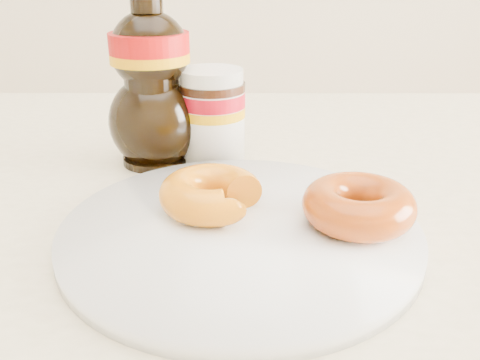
{
  "coord_description": "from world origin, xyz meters",
  "views": [
    {
      "loc": [
        0.08,
        -0.38,
        0.98
      ],
      "look_at": [
        0.08,
        0.08,
        0.79
      ],
      "focal_mm": 40.0,
      "sensor_mm": 36.0,
      "label": 1
    }
  ],
  "objects_px": {
    "plate": "(240,231)",
    "nutella_jar": "(212,112)",
    "dining_table": "(161,276)",
    "donut_whole": "(359,205)",
    "syrup_bottle": "(151,77)",
    "donut_bitten": "(211,194)"
  },
  "relations": [
    {
      "from": "plate",
      "to": "donut_whole",
      "type": "height_order",
      "value": "donut_whole"
    },
    {
      "from": "plate",
      "to": "nutella_jar",
      "type": "relative_size",
      "value": 2.83
    },
    {
      "from": "plate",
      "to": "syrup_bottle",
      "type": "bearing_deg",
      "value": 118.05
    },
    {
      "from": "donut_bitten",
      "to": "donut_whole",
      "type": "relative_size",
      "value": 0.97
    },
    {
      "from": "nutella_jar",
      "to": "donut_bitten",
      "type": "bearing_deg",
      "value": -87.63
    },
    {
      "from": "donut_whole",
      "to": "nutella_jar",
      "type": "xyz_separation_m",
      "value": [
        -0.13,
        0.19,
        0.03
      ]
    },
    {
      "from": "plate",
      "to": "donut_bitten",
      "type": "relative_size",
      "value": 3.31
    },
    {
      "from": "plate",
      "to": "nutella_jar",
      "type": "height_order",
      "value": "nutella_jar"
    },
    {
      "from": "donut_bitten",
      "to": "donut_whole",
      "type": "height_order",
      "value": "donut_whole"
    },
    {
      "from": "donut_bitten",
      "to": "nutella_jar",
      "type": "relative_size",
      "value": 0.86
    },
    {
      "from": "donut_bitten",
      "to": "plate",
      "type": "bearing_deg",
      "value": -58.04
    },
    {
      "from": "donut_bitten",
      "to": "nutella_jar",
      "type": "xyz_separation_m",
      "value": [
        -0.01,
        0.17,
        0.03
      ]
    },
    {
      "from": "dining_table",
      "to": "nutella_jar",
      "type": "height_order",
      "value": "nutella_jar"
    },
    {
      "from": "plate",
      "to": "nutella_jar",
      "type": "distance_m",
      "value": 0.2
    },
    {
      "from": "plate",
      "to": "donut_whole",
      "type": "distance_m",
      "value": 0.1
    },
    {
      "from": "dining_table",
      "to": "syrup_bottle",
      "type": "bearing_deg",
      "value": 98.0
    },
    {
      "from": "donut_whole",
      "to": "syrup_bottle",
      "type": "relative_size",
      "value": 0.47
    },
    {
      "from": "donut_whole",
      "to": "syrup_bottle",
      "type": "height_order",
      "value": "syrup_bottle"
    },
    {
      "from": "nutella_jar",
      "to": "syrup_bottle",
      "type": "bearing_deg",
      "value": -173.23
    },
    {
      "from": "dining_table",
      "to": "donut_whole",
      "type": "bearing_deg",
      "value": -20.38
    },
    {
      "from": "plate",
      "to": "nutella_jar",
      "type": "xyz_separation_m",
      "value": [
        -0.03,
        0.19,
        0.05
      ]
    },
    {
      "from": "dining_table",
      "to": "plate",
      "type": "bearing_deg",
      "value": -40.38
    }
  ]
}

